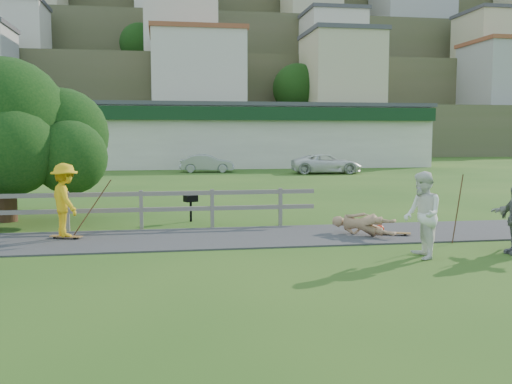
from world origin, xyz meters
TOP-DOWN VIEW (x-y plane):
  - ground at (0.00, 0.00)m, footprint 260.00×260.00m
  - path at (0.00, 1.50)m, footprint 34.00×3.00m
  - fence at (-4.62, 3.30)m, footprint 15.05×0.10m
  - strip_mall at (4.00, 34.94)m, footprint 32.50×10.75m
  - hillside at (0.00, 91.31)m, footprint 220.00×67.00m
  - skater_rider at (-3.83, 1.91)m, footprint 1.16×1.38m
  - skater_fallen at (3.76, 1.14)m, footprint 1.62×1.47m
  - spectator_a at (4.09, -1.55)m, footprint 0.83×1.00m
  - car_silver at (1.71, 26.97)m, footprint 3.87×1.63m
  - car_white at (9.59, 24.34)m, footprint 4.92×2.57m
  - tree at (-6.08, 5.38)m, footprint 6.08×6.08m
  - bbq at (-0.56, 4.47)m, footprint 0.46×0.41m
  - longboard_rider at (-3.83, 1.91)m, footprint 0.85×0.48m
  - longboard_fallen at (4.56, 1.04)m, footprint 0.89×0.52m
  - helmet at (4.36, 1.49)m, footprint 0.24×0.24m
  - pole_rider at (-3.23, 2.31)m, footprint 0.03×0.03m
  - pole_spec_left at (5.73, -0.07)m, footprint 0.03×0.03m

SIDE VIEW (x-z plane):
  - ground at x=0.00m, z-range 0.00..0.00m
  - path at x=0.00m, z-range 0.00..0.04m
  - longboard_rider at x=-3.83m, z-range 0.00..0.09m
  - longboard_fallen at x=4.56m, z-range 0.00..0.10m
  - helmet at x=4.36m, z-range 0.00..0.24m
  - skater_fallen at x=3.76m, z-range 0.00..0.64m
  - bbq at x=-0.56m, z-range 0.00..0.81m
  - car_silver at x=1.71m, z-range 0.00..1.24m
  - car_white at x=9.59m, z-range 0.00..1.32m
  - fence at x=-4.62m, z-range 0.17..1.27m
  - pole_spec_left at x=5.73m, z-range 0.00..1.71m
  - pole_rider at x=-3.23m, z-range 0.00..1.80m
  - skater_rider at x=-3.83m, z-range 0.00..1.85m
  - spectator_a at x=4.09m, z-range 0.00..1.88m
  - tree at x=-6.08m, z-range 0.00..4.12m
  - strip_mall at x=4.00m, z-range 0.03..5.13m
  - hillside at x=0.00m, z-range -9.34..38.16m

